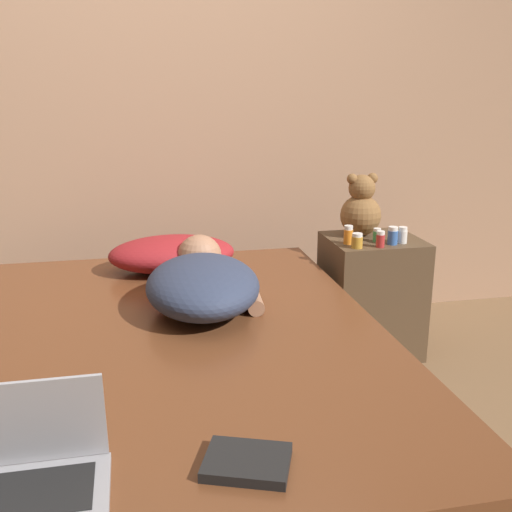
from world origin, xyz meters
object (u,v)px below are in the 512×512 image
at_px(bottle_white, 402,235).
at_px(bottle_red, 380,239).
at_px(laptop, 20,469).
at_px(bottle_orange, 348,235).
at_px(bottle_green, 377,235).
at_px(person_lying, 203,281).
at_px(book, 247,462).
at_px(pillow, 172,254).
at_px(teddy_bear, 361,209).
at_px(bottle_amber, 357,241).
at_px(bottle_blue, 393,236).

relative_size(bottle_white, bottle_red, 1.02).
height_order(laptop, bottle_red, laptop).
relative_size(bottle_orange, bottle_red, 1.15).
relative_size(laptop, bottle_green, 5.57).
bearing_deg(bottle_green, laptop, -134.40).
xyz_separation_m(bottle_white, bottle_red, (-0.13, -0.05, -0.00)).
xyz_separation_m(person_lying, bottle_green, (0.85, 0.39, 0.04)).
xyz_separation_m(bottle_white, book, (-0.99, -1.35, -0.12)).
xyz_separation_m(pillow, person_lying, (0.08, -0.45, 0.02)).
xyz_separation_m(bottle_white, bottle_orange, (-0.25, 0.04, 0.00)).
bearing_deg(bottle_orange, teddy_bear, 51.66).
bearing_deg(teddy_bear, person_lying, -147.74).
height_order(person_lying, bottle_amber, person_lying).
relative_size(teddy_bear, bottle_red, 4.03).
height_order(pillow, bottle_green, bottle_green).
distance_m(person_lying, teddy_bear, 0.98).
xyz_separation_m(pillow, bottle_blue, (0.98, -0.13, 0.06)).
bearing_deg(person_lying, bottle_red, 24.39).
height_order(bottle_red, book, bottle_red).
bearing_deg(teddy_bear, bottle_amber, -114.44).
height_order(teddy_bear, bottle_blue, teddy_bear).
bearing_deg(bottle_amber, person_lying, -157.30).
bearing_deg(bottle_amber, laptop, -133.32).
xyz_separation_m(bottle_green, bottle_red, (-0.02, -0.09, 0.01)).
distance_m(bottle_red, book, 1.56).
height_order(person_lying, bottle_green, person_lying).
relative_size(bottle_green, bottle_amber, 0.94).
height_order(bottle_orange, book, bottle_orange).
xyz_separation_m(person_lying, bottle_orange, (0.71, 0.38, 0.05)).
height_order(bottle_blue, book, bottle_blue).
xyz_separation_m(bottle_red, book, (-0.86, -1.30, -0.12)).
bearing_deg(bottle_red, person_lying, -160.54).
xyz_separation_m(bottle_amber, book, (-0.75, -1.31, -0.12)).
height_order(bottle_green, bottle_amber, bottle_amber).
bearing_deg(bottle_orange, bottle_blue, -14.50).
distance_m(pillow, bottle_green, 0.94).
bearing_deg(bottle_white, laptop, -137.52).
xyz_separation_m(teddy_bear, book, (-0.85, -1.52, -0.22)).
bearing_deg(person_lying, bottle_blue, 24.84).
relative_size(pillow, bottle_green, 8.78).
height_order(teddy_bear, book, teddy_bear).
height_order(teddy_bear, bottle_amber, teddy_bear).
xyz_separation_m(person_lying, bottle_red, (0.83, 0.29, 0.04)).
distance_m(bottle_red, bottle_amber, 0.11).
bearing_deg(bottle_white, bottle_green, 155.45).
height_order(bottle_white, bottle_orange, bottle_orange).
bearing_deg(pillow, bottle_amber, -10.66).
bearing_deg(bottle_orange, bottle_white, -8.54).
bearing_deg(teddy_bear, bottle_blue, -66.97).
bearing_deg(person_lying, bottle_white, 24.48).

